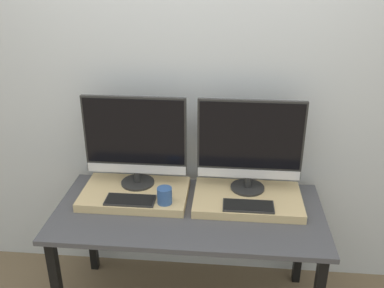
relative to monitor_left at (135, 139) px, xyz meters
The scene contains 9 objects.
wall_back 0.47m from the monitor_left, 35.60° to the left, with size 8.00×0.04×2.60m.
workbench 0.58m from the monitor_left, 29.82° to the right, with size 1.55×0.73×0.73m.
wooden_riser_left 0.33m from the monitor_left, 90.00° to the right, with size 0.63×0.40×0.05m.
monitor_left is the anchor object (origin of this frame).
keyboard_left 0.36m from the monitor_left, 90.00° to the right, with size 0.29×0.13×0.01m.
mug 0.38m from the monitor_left, 45.94° to the right, with size 0.09×0.09×0.10m.
wooden_riser_right 0.76m from the monitor_left, ahead, with size 0.63×0.40×0.05m.
monitor_right 0.68m from the monitor_left, ahead, with size 0.61×0.20×0.56m.
keyboard_right 0.77m from the monitor_left, 17.07° to the right, with size 0.29×0.13×0.01m.
Camera 1 is at (0.21, -1.72, 2.09)m, focal length 40.00 mm.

